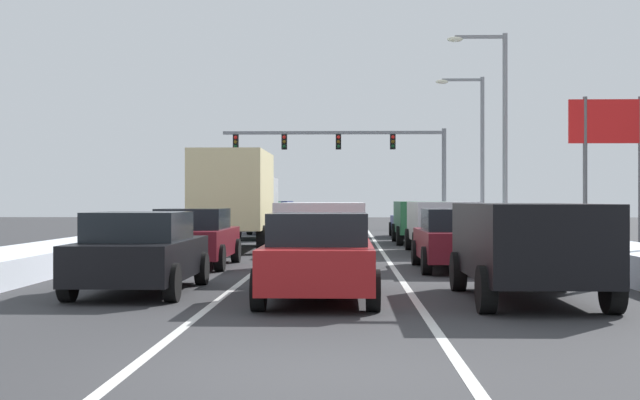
{
  "coord_description": "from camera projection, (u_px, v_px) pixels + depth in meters",
  "views": [
    {
      "loc": [
        0.51,
        -8.86,
        1.73
      ],
      "look_at": [
        -0.92,
        39.05,
        1.73
      ],
      "focal_mm": 49.93,
      "sensor_mm": 36.0,
      "label": 1
    }
  ],
  "objects": [
    {
      "name": "suv_green_left_lane_fourth",
      "position": [
        255.0,
        216.0,
        39.42
      ],
      "size": [
        2.16,
        4.9,
        1.67
      ],
      "color": "#1E5633",
      "rests_on": "ground"
    },
    {
      "name": "suv_white_center_lane_second",
      "position": [
        322.0,
        230.0,
        21.04
      ],
      "size": [
        2.16,
        4.9,
        1.67
      ],
      "color": "silver",
      "rests_on": "ground"
    },
    {
      "name": "street_lamp_right_mid",
      "position": [
        497.0,
        118.0,
        39.08
      ],
      "size": [
        2.66,
        0.36,
        9.07
      ],
      "color": "gray",
      "rests_on": "ground"
    },
    {
      "name": "sedan_red_center_lane_nearest",
      "position": [
        319.0,
        256.0,
        15.3
      ],
      "size": [
        2.0,
        4.5,
        1.51
      ],
      "color": "maroon",
      "rests_on": "ground"
    },
    {
      "name": "sedan_navy_right_lane_fifth",
      "position": [
        412.0,
        221.0,
        41.4
      ],
      "size": [
        2.0,
        4.5,
        1.51
      ],
      "color": "navy",
      "rests_on": "ground"
    },
    {
      "name": "suv_black_right_lane_nearest",
      "position": [
        527.0,
        242.0,
        15.18
      ],
      "size": [
        2.16,
        4.9,
        1.67
      ],
      "color": "black",
      "rests_on": "ground"
    },
    {
      "name": "suv_silver_right_lane_third",
      "position": [
        442.0,
        222.0,
        28.92
      ],
      "size": [
        2.16,
        4.9,
        1.67
      ],
      "color": "#B7BABF",
      "rests_on": "ground"
    },
    {
      "name": "box_truck_left_lane_third",
      "position": [
        236.0,
        195.0,
        30.94
      ],
      "size": [
        2.53,
        7.2,
        3.36
      ],
      "color": "#B7BABF",
      "rests_on": "ground"
    },
    {
      "name": "lane_stripe_between_right_lane_and_center_lane",
      "position": [
        379.0,
        248.0,
        32.23
      ],
      "size": [
        0.14,
        51.51,
        0.01
      ],
      "primitive_type": "cube",
      "color": "silver",
      "rests_on": "ground"
    },
    {
      "name": "street_lamp_right_far",
      "position": [
        476.0,
        139.0,
        48.43
      ],
      "size": [
        2.66,
        0.36,
        8.44
      ],
      "color": "gray",
      "rests_on": "ground"
    },
    {
      "name": "roadside_sign_right",
      "position": [
        613.0,
        137.0,
        32.37
      ],
      "size": [
        3.2,
        0.16,
        5.5
      ],
      "color": "#59595B",
      "rests_on": "ground"
    },
    {
      "name": "suv_green_right_lane_fourth",
      "position": [
        421.0,
        218.0,
        35.38
      ],
      "size": [
        2.16,
        4.9,
        1.67
      ],
      "color": "#1E5633",
      "rests_on": "ground"
    },
    {
      "name": "ground_plane",
      "position": [
        330.0,
        256.0,
        27.6
      ],
      "size": [
        121.75,
        121.75,
        0.0
      ],
      "primitive_type": "plane",
      "color": "#333335"
    },
    {
      "name": "sedan_tan_center_lane_third",
      "position": [
        323.0,
        231.0,
        28.1
      ],
      "size": [
        2.0,
        4.5,
        1.51
      ],
      "color": "#937F60",
      "rests_on": "ground"
    },
    {
      "name": "suv_navy_left_lane_fifth",
      "position": [
        272.0,
        214.0,
        45.92
      ],
      "size": [
        2.16,
        4.9,
        1.67
      ],
      "color": "navy",
      "rests_on": "ground"
    },
    {
      "name": "sedan_maroon_left_lane_second",
      "position": [
        194.0,
        237.0,
        23.02
      ],
      "size": [
        2.0,
        4.5,
        1.51
      ],
      "color": "maroon",
      "rests_on": "ground"
    },
    {
      "name": "snow_bank_left_shoulder",
      "position": [
        141.0,
        239.0,
        32.49
      ],
      "size": [
        2.16,
        51.51,
        0.57
      ],
      "primitive_type": "cube",
      "color": "silver",
      "rests_on": "ground"
    },
    {
      "name": "snow_bank_right_shoulder",
      "position": [
        526.0,
        239.0,
        32.07
      ],
      "size": [
        1.9,
        51.51,
        0.65
      ],
      "primitive_type": "cube",
      "color": "silver",
      "rests_on": "ground"
    },
    {
      "name": "sedan_maroon_right_lane_second",
      "position": [
        457.0,
        239.0,
        21.97
      ],
      "size": [
        2.0,
        4.5,
        1.51
      ],
      "color": "maroon",
      "rests_on": "ground"
    },
    {
      "name": "sedan_black_left_lane_nearest",
      "position": [
        140.0,
        252.0,
        16.57
      ],
      "size": [
        2.0,
        4.5,
        1.51
      ],
      "color": "black",
      "rests_on": "ground"
    },
    {
      "name": "traffic_light_gantry",
      "position": [
        359.0,
        150.0,
        55.63
      ],
      "size": [
        14.0,
        0.47,
        6.2
      ],
      "color": "slate",
      "rests_on": "ground"
    },
    {
      "name": "sedan_gray_center_lane_fourth",
      "position": [
        332.0,
        225.0,
        33.82
      ],
      "size": [
        2.0,
        4.5,
        1.51
      ],
      "color": "slate",
      "rests_on": "ground"
    },
    {
      "name": "sedan_charcoal_center_lane_fifth",
      "position": [
        334.0,
        221.0,
        40.54
      ],
      "size": [
        2.0,
        4.5,
        1.51
      ],
      "color": "#38383D",
      "rests_on": "ground"
    },
    {
      "name": "lane_stripe_between_center_lane_and_left_lane",
      "position": [
        286.0,
        247.0,
        32.33
      ],
      "size": [
        0.14,
        51.51,
        0.01
      ],
      "primitive_type": "cube",
      "color": "silver",
      "rests_on": "ground"
    }
  ]
}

